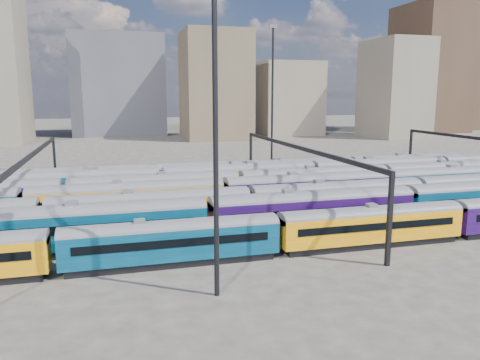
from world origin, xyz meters
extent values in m
plane|color=#3B3632|center=(0.00, 0.00, 0.00)|extent=(500.00, 500.00, 0.00)
cube|color=black|center=(-7.24, -15.00, 0.32)|extent=(17.13, 2.22, 0.63)
cube|color=#04314A|center=(-7.24, -15.00, 1.94)|extent=(18.03, 2.61, 2.61)
cylinder|color=#4C4C51|center=(-7.24, -15.00, 3.25)|extent=(18.03, 2.61, 2.61)
cube|color=black|center=(-7.24, -16.33, 2.25)|extent=(15.87, 0.06, 0.68)
cube|color=black|center=(-7.24, -13.67, 2.25)|extent=(15.87, 0.06, 0.68)
cube|color=slate|center=(-7.24, -15.00, 3.94)|extent=(0.90, 0.81, 0.32)
cube|color=black|center=(11.40, -15.00, 0.32)|extent=(17.13, 2.22, 0.63)
cube|color=#CE8008|center=(11.40, -15.00, 1.94)|extent=(18.03, 2.61, 2.61)
cylinder|color=#4C4C51|center=(11.40, -15.00, 3.25)|extent=(18.03, 2.61, 2.61)
cube|color=black|center=(11.40, -16.33, 2.25)|extent=(15.87, 0.06, 0.68)
cube|color=black|center=(11.40, -13.67, 2.25)|extent=(15.87, 0.06, 0.68)
cube|color=slate|center=(11.40, -15.00, 3.94)|extent=(0.90, 0.81, 0.32)
cube|color=black|center=(-14.22, -10.00, 0.37)|extent=(20.23, 2.63, 0.75)
cube|color=#04314A|center=(-14.22, -10.00, 2.29)|extent=(21.30, 3.09, 3.09)
cylinder|color=#4C4C51|center=(-14.22, -10.00, 3.83)|extent=(21.30, 3.09, 3.09)
cube|color=black|center=(-14.22, -11.56, 2.66)|extent=(18.74, 0.06, 0.80)
cube|color=black|center=(-14.22, -8.44, 2.66)|extent=(18.74, 0.06, 0.80)
cube|color=slate|center=(-14.22, -10.00, 4.66)|extent=(1.06, 0.96, 0.37)
cube|color=black|center=(7.68, -10.00, 0.37)|extent=(20.23, 2.63, 0.75)
cube|color=#1C0739|center=(7.68, -10.00, 2.29)|extent=(21.30, 3.09, 3.09)
cylinder|color=#4C4C51|center=(7.68, -10.00, 3.83)|extent=(21.30, 3.09, 3.09)
cube|color=black|center=(7.68, -11.56, 2.66)|extent=(18.74, 0.06, 0.80)
cube|color=black|center=(7.68, -8.44, 2.66)|extent=(18.74, 0.06, 0.80)
cube|color=slate|center=(7.68, -10.00, 4.66)|extent=(1.06, 0.96, 0.37)
cube|color=black|center=(29.57, -8.44, 2.66)|extent=(18.74, 0.06, 0.80)
cube|color=black|center=(-8.13, -5.00, 0.36)|extent=(19.40, 2.52, 0.71)
cube|color=#CE8008|center=(-8.13, -5.00, 2.20)|extent=(20.42, 2.96, 2.96)
cylinder|color=#4C4C51|center=(-8.13, -5.00, 3.68)|extent=(20.42, 2.96, 2.96)
cube|color=black|center=(-8.13, -6.50, 2.55)|extent=(17.97, 0.06, 0.77)
cube|color=black|center=(-8.13, -3.50, 2.55)|extent=(17.97, 0.06, 0.77)
cube|color=slate|center=(-8.13, -5.00, 4.46)|extent=(1.02, 0.92, 0.36)
cube|color=black|center=(12.89, -5.00, 0.36)|extent=(19.40, 2.52, 0.71)
cube|color=#04314A|center=(12.89, -5.00, 2.20)|extent=(20.42, 2.96, 2.96)
cylinder|color=#4C4C51|center=(12.89, -5.00, 3.68)|extent=(20.42, 2.96, 2.96)
cube|color=black|center=(12.89, -6.50, 2.55)|extent=(17.97, 0.06, 0.77)
cube|color=black|center=(12.89, -3.50, 2.55)|extent=(17.97, 0.06, 0.77)
cube|color=slate|center=(12.89, -5.00, 4.46)|extent=(1.02, 0.92, 0.36)
cube|color=black|center=(33.91, -3.50, 2.55)|extent=(17.97, 0.06, 0.77)
cube|color=black|center=(-10.24, 0.00, 0.37)|extent=(20.17, 2.62, 0.74)
cube|color=#CE8008|center=(-10.24, 0.00, 2.28)|extent=(21.23, 3.08, 3.08)
cylinder|color=#4C4C51|center=(-10.24, 0.00, 3.82)|extent=(21.23, 3.08, 3.08)
cube|color=black|center=(-10.24, -1.56, 2.65)|extent=(18.68, 0.06, 0.80)
cube|color=black|center=(-10.24, 1.56, 2.65)|extent=(18.68, 0.06, 0.80)
cube|color=slate|center=(-10.24, 0.00, 4.64)|extent=(1.06, 0.96, 0.37)
cube|color=black|center=(11.59, 0.00, 0.37)|extent=(20.17, 2.62, 0.74)
cube|color=#1C0739|center=(11.59, 0.00, 2.28)|extent=(21.23, 3.08, 3.08)
cylinder|color=#4C4C51|center=(11.59, 0.00, 3.82)|extent=(21.23, 3.08, 3.08)
cube|color=black|center=(11.59, -1.56, 2.65)|extent=(18.68, 0.06, 0.80)
cube|color=black|center=(11.59, 1.56, 2.65)|extent=(18.68, 0.06, 0.80)
cube|color=slate|center=(11.59, 0.00, 4.64)|extent=(1.06, 0.96, 0.37)
cube|color=black|center=(33.42, 0.00, 0.37)|extent=(20.17, 2.62, 0.74)
cube|color=#04314A|center=(33.42, 0.00, 2.28)|extent=(21.23, 3.08, 3.08)
cylinder|color=#4C4C51|center=(33.42, 0.00, 3.82)|extent=(21.23, 3.08, 3.08)
cube|color=black|center=(33.42, -1.56, 2.65)|extent=(18.68, 0.06, 0.80)
cube|color=black|center=(33.42, 1.56, 2.65)|extent=(18.68, 0.06, 0.80)
cube|color=slate|center=(33.42, 0.00, 4.64)|extent=(1.06, 0.96, 0.37)
cube|color=black|center=(-6.79, 5.00, 0.36)|extent=(19.72, 2.56, 0.73)
cube|color=#CE8008|center=(-6.79, 5.00, 2.23)|extent=(20.76, 3.01, 3.01)
cylinder|color=#4C4C51|center=(-6.79, 5.00, 3.74)|extent=(20.76, 3.01, 3.01)
cube|color=black|center=(-6.79, 3.48, 2.59)|extent=(18.27, 0.06, 0.78)
cube|color=black|center=(-6.79, 6.52, 2.59)|extent=(18.27, 0.06, 0.78)
cube|color=slate|center=(-6.79, 5.00, 4.54)|extent=(1.04, 0.93, 0.36)
cube|color=black|center=(14.57, 5.00, 0.36)|extent=(19.72, 2.56, 0.73)
cube|color=#CE8008|center=(14.57, 5.00, 2.23)|extent=(20.76, 3.01, 3.01)
cylinder|color=#4C4C51|center=(14.57, 5.00, 3.74)|extent=(20.76, 3.01, 3.01)
cube|color=black|center=(14.57, 3.48, 2.59)|extent=(18.27, 0.06, 0.78)
cube|color=black|center=(14.57, 6.52, 2.59)|extent=(18.27, 0.06, 0.78)
cube|color=slate|center=(14.57, 5.00, 4.54)|extent=(1.04, 0.93, 0.36)
cube|color=black|center=(35.92, 5.00, 0.36)|extent=(19.72, 2.56, 0.73)
cube|color=#1C0739|center=(35.92, 5.00, 2.23)|extent=(20.76, 3.01, 3.01)
cylinder|color=#4C4C51|center=(35.92, 5.00, 3.74)|extent=(20.76, 3.01, 3.01)
cube|color=black|center=(35.92, 3.48, 2.59)|extent=(18.27, 0.06, 0.78)
cube|color=black|center=(35.92, 6.52, 2.59)|extent=(18.27, 0.06, 0.78)
cube|color=slate|center=(35.92, 5.00, 4.54)|extent=(1.04, 0.93, 0.36)
cube|color=black|center=(-16.70, 10.00, 0.38)|extent=(20.44, 2.65, 0.75)
cube|color=#04314A|center=(-16.70, 10.00, 2.31)|extent=(21.52, 3.12, 3.12)
cylinder|color=#4C4C51|center=(-16.70, 10.00, 3.87)|extent=(21.52, 3.12, 3.12)
cube|color=black|center=(-16.70, 8.42, 2.69)|extent=(18.93, 0.06, 0.81)
cube|color=black|center=(-16.70, 11.58, 2.69)|extent=(18.93, 0.06, 0.81)
cube|color=slate|center=(-16.70, 10.00, 4.70)|extent=(1.08, 0.97, 0.38)
cube|color=black|center=(5.42, 10.00, 0.38)|extent=(20.44, 2.65, 0.75)
cube|color=#CE8008|center=(5.42, 10.00, 2.31)|extent=(21.52, 3.12, 3.12)
cylinder|color=#4C4C51|center=(5.42, 10.00, 3.87)|extent=(21.52, 3.12, 3.12)
cube|color=black|center=(5.42, 8.42, 2.69)|extent=(18.93, 0.06, 0.81)
cube|color=black|center=(5.42, 11.58, 2.69)|extent=(18.93, 0.06, 0.81)
cube|color=slate|center=(5.42, 10.00, 4.70)|extent=(1.08, 0.97, 0.38)
cube|color=black|center=(27.54, 10.00, 0.38)|extent=(20.44, 2.65, 0.75)
cube|color=#1C0739|center=(27.54, 10.00, 2.31)|extent=(21.52, 3.12, 3.12)
cylinder|color=#4C4C51|center=(27.54, 10.00, 3.87)|extent=(21.52, 3.12, 3.12)
cube|color=black|center=(27.54, 8.42, 2.69)|extent=(18.93, 0.06, 0.81)
cube|color=black|center=(27.54, 11.58, 2.69)|extent=(18.93, 0.06, 0.81)
cube|color=slate|center=(27.54, 10.00, 4.70)|extent=(1.08, 0.97, 0.38)
cube|color=black|center=(-25.65, 15.00, 0.35)|extent=(18.87, 2.45, 0.70)
cube|color=#04314A|center=(-25.65, 15.00, 2.14)|extent=(19.87, 2.88, 2.88)
cylinder|color=#4C4C51|center=(-25.65, 15.00, 3.58)|extent=(19.87, 2.88, 2.88)
cube|color=black|center=(-25.65, 13.54, 2.48)|extent=(17.48, 0.06, 0.75)
cube|color=black|center=(-25.65, 16.46, 2.48)|extent=(17.48, 0.06, 0.75)
cube|color=slate|center=(-25.65, 15.00, 4.34)|extent=(0.99, 0.89, 0.35)
cube|color=black|center=(-5.18, 15.00, 0.35)|extent=(18.87, 2.45, 0.70)
cube|color=#1C0739|center=(-5.18, 15.00, 2.14)|extent=(19.87, 2.88, 2.88)
cylinder|color=#4C4C51|center=(-5.18, 15.00, 3.58)|extent=(19.87, 2.88, 2.88)
cube|color=black|center=(-5.18, 13.54, 2.48)|extent=(17.48, 0.06, 0.75)
cube|color=black|center=(-5.18, 16.46, 2.48)|extent=(17.48, 0.06, 0.75)
cube|color=slate|center=(-5.18, 15.00, 4.34)|extent=(0.99, 0.89, 0.35)
cube|color=black|center=(15.28, 15.00, 0.35)|extent=(18.87, 2.45, 0.70)
cube|color=#04314A|center=(15.28, 15.00, 2.14)|extent=(19.87, 2.88, 2.88)
cylinder|color=#4C4C51|center=(15.28, 15.00, 3.58)|extent=(19.87, 2.88, 2.88)
cube|color=black|center=(15.28, 13.54, 2.48)|extent=(17.48, 0.06, 0.75)
cube|color=black|center=(15.28, 16.46, 2.48)|extent=(17.48, 0.06, 0.75)
cube|color=slate|center=(15.28, 15.00, 4.34)|extent=(0.99, 0.89, 0.35)
cube|color=black|center=(35.75, 15.00, 0.35)|extent=(18.87, 2.45, 0.70)
cube|color=#CE8008|center=(35.75, 15.00, 2.14)|extent=(19.87, 2.88, 2.88)
cylinder|color=#4C4C51|center=(35.75, 15.00, 3.58)|extent=(19.87, 2.88, 2.88)
cube|color=black|center=(35.75, 13.54, 2.48)|extent=(17.48, 0.06, 0.75)
cube|color=black|center=(35.75, 16.46, 2.48)|extent=(17.48, 0.06, 0.75)
cube|color=slate|center=(35.75, 15.00, 4.34)|extent=(0.99, 0.89, 0.35)
cube|color=black|center=(-20.00, 20.00, 4.00)|extent=(0.35, 0.35, 8.00)
cube|color=black|center=(-20.00, 0.00, 7.80)|extent=(0.30, 40.00, 0.45)
cube|color=black|center=(10.00, -20.00, 4.00)|extent=(0.35, 0.35, 8.00)
cube|color=black|center=(10.00, 20.00, 4.00)|extent=(0.35, 0.35, 8.00)
cube|color=black|center=(10.00, 0.00, 7.80)|extent=(0.30, 40.00, 0.45)
cube|color=black|center=(40.00, 20.00, 4.00)|extent=(0.35, 0.35, 8.00)
cylinder|color=black|center=(-5.00, -22.00, 12.50)|extent=(0.36, 0.36, 25.00)
cylinder|color=black|center=(15.00, 24.00, 12.50)|extent=(0.36, 0.36, 25.00)
cube|color=slate|center=(15.00, 24.00, 25.30)|extent=(1.40, 0.50, 0.60)
cube|color=#38383F|center=(-8.81, 123.01, 17.41)|extent=(31.45, 23.82, 34.83)
cube|color=brown|center=(20.99, 97.07, 16.99)|extent=(20.53, 21.40, 33.97)
cube|color=#665B4C|center=(50.05, 108.48, 12.82)|extent=(21.40, 20.66, 25.64)
cube|color=#665B4C|center=(80.21, 87.38, 16.07)|extent=(16.30, 22.06, 32.15)
cube|color=#332319|center=(108.76, 108.14, 24.11)|extent=(20.77, 27.95, 48.23)
camera|label=1|loc=(-11.67, -52.62, 14.05)|focal=35.00mm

